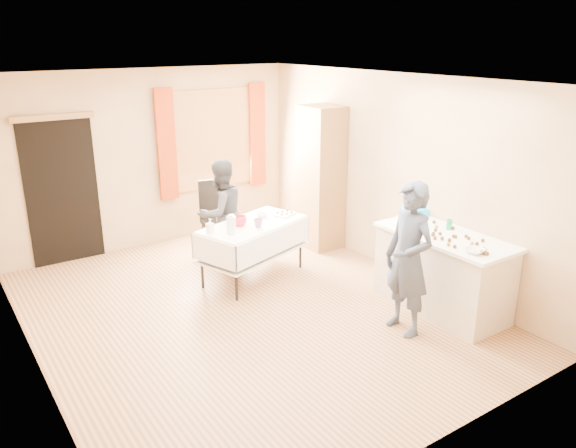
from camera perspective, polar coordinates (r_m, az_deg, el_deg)
floor at (r=6.61m, az=-4.13°, el=-8.81°), size 4.50×5.50×0.02m
ceiling at (r=5.88m, az=-4.74°, el=14.47°), size 4.50×5.50×0.02m
wall_back at (r=8.56m, az=-13.76°, el=6.43°), size 4.50×0.02×2.60m
wall_front at (r=4.11m, az=15.36°, el=-7.00°), size 4.50×0.02×2.60m
wall_left at (r=5.43m, az=-25.56°, el=-1.87°), size 0.02×5.50×2.60m
wall_right at (r=7.46m, az=10.84°, el=4.89°), size 0.02×5.50×2.60m
window_frame at (r=8.87m, az=-7.68°, el=8.54°), size 1.32×0.06×1.52m
window_pane at (r=8.86m, az=-7.63°, el=8.53°), size 1.20×0.02×1.40m
curtain_left at (r=8.51m, az=-12.25°, el=7.86°), size 0.28×0.06×1.65m
curtain_right at (r=9.20m, az=-3.15°, el=9.03°), size 0.28×0.06×1.65m
doorway at (r=8.25m, az=-21.96°, el=3.01°), size 0.95×0.04×2.00m
door_lintel at (r=8.03m, az=-22.79°, el=9.98°), size 1.05×0.06×0.08m
cabinet at (r=8.25m, az=3.34°, el=4.69°), size 0.50×0.60×2.09m
counter at (r=6.69m, az=15.41°, el=-4.74°), size 0.75×1.58×0.91m
party_table at (r=7.28m, az=-3.57°, el=-2.19°), size 1.60×1.15×0.75m
chair at (r=8.18m, az=-7.06°, el=-0.86°), size 0.52×0.52×1.07m
girl at (r=5.96m, az=12.15°, el=-3.53°), size 0.62×0.42×1.65m
woman at (r=7.66m, az=-6.82°, el=1.09°), size 0.88×0.77×1.47m
soda_can at (r=6.69m, az=16.06°, el=-0.05°), size 0.09×0.09×0.12m
mixing_bowl at (r=6.06m, az=18.42°, el=-2.61°), size 0.28×0.28×0.05m
foam_block at (r=6.83m, az=11.67°, el=0.49°), size 0.16×0.11×0.08m
blue_basket at (r=7.15m, az=12.70°, el=1.25°), size 0.36×0.31×0.08m
pitcher at (r=6.78m, az=-5.80°, el=-0.14°), size 0.12×0.12×0.22m
cup_red at (r=7.08m, az=-4.89°, el=0.32°), size 0.23×0.23×0.13m
cup_rainbow at (r=7.01m, az=-3.05°, el=0.08°), size 0.22×0.22×0.11m
small_bowl at (r=7.43m, az=-2.67°, el=0.92°), size 0.28×0.28×0.05m
pastry_tray at (r=7.50m, az=-0.36°, el=1.00°), size 0.34×0.30×0.02m
bottle at (r=6.88m, az=-7.93°, el=-0.16°), size 0.11×0.12×0.17m
cake_balls at (r=6.39m, az=16.28°, el=-1.34°), size 0.51×1.11×0.04m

